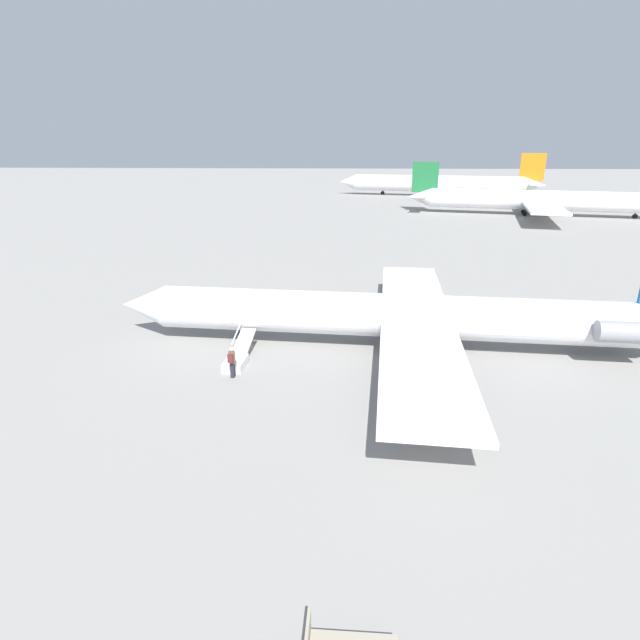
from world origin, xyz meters
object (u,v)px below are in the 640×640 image
(airplane_far_center, at_px, (546,200))
(passenger, at_px, (232,360))
(airplane_main, at_px, (410,316))
(airplane_taxiing_distant, at_px, (440,184))
(boarding_stairs, at_px, (237,358))

(airplane_far_center, height_order, passenger, airplane_far_center)
(airplane_main, height_order, passenger, airplane_main)
(airplane_far_center, bearing_deg, airplane_taxiing_distant, 121.62)
(boarding_stairs, bearing_deg, airplane_main, -68.39)
(boarding_stairs, bearing_deg, airplane_far_center, -26.97)
(airplane_far_center, distance_m, boarding_stairs, 81.65)
(airplane_taxiing_distant, bearing_deg, boarding_stairs, 87.51)
(airplane_main, xyz_separation_m, airplane_far_center, (-31.92, -66.82, 0.69))
(airplane_main, xyz_separation_m, airplane_taxiing_distant, (-19.14, -106.19, 1.11))
(airplane_far_center, relative_size, passenger, 29.32)
(airplane_main, distance_m, passenger, 11.09)
(passenger, bearing_deg, airplane_main, -59.81)
(airplane_far_center, xyz_separation_m, passenger, (41.82, 71.70, -1.78))
(airplane_taxiing_distant, xyz_separation_m, passenger, (29.05, 111.07, -2.19))
(airplane_taxiing_distant, distance_m, boarding_stairs, 113.24)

